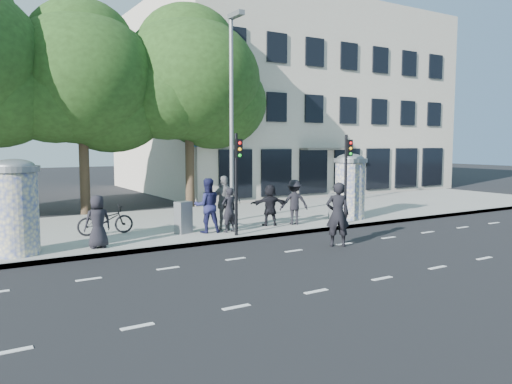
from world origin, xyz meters
TOP-DOWN VIEW (x-y plane):
  - ground at (0.00, 0.00)m, footprint 120.00×120.00m
  - sidewalk at (0.00, 7.50)m, footprint 40.00×8.00m
  - curb at (0.00, 3.55)m, footprint 40.00×0.10m
  - lane_dash_near at (0.00, -2.20)m, footprint 32.00×0.12m
  - lane_dash_far at (0.00, 1.40)m, footprint 32.00×0.12m
  - ad_column_left at (-7.20, 4.50)m, footprint 1.36×1.36m
  - ad_column_right at (5.20, 4.70)m, footprint 1.36×1.36m
  - traffic_pole_near at (-0.60, 3.79)m, footprint 0.22×0.31m
  - traffic_pole_far at (4.20, 3.79)m, footprint 0.22×0.31m
  - street_lamp at (0.80, 6.63)m, footprint 0.25×0.93m
  - tree_near_left at (-3.50, 12.70)m, footprint 6.80×6.80m
  - tree_center at (1.50, 12.30)m, footprint 7.00×7.00m
  - building at (12.00, 19.99)m, footprint 20.30×15.85m
  - ped_a at (-5.07, 4.21)m, footprint 0.80×0.54m
  - ped_b at (-0.53, 4.49)m, footprint 0.61×0.44m
  - ped_c at (-1.20, 4.81)m, footprint 1.06×0.91m
  - ped_d at (2.37, 4.66)m, footprint 1.24×0.96m
  - ped_e at (-0.47, 4.90)m, footprint 1.25×0.88m
  - ped_f at (1.44, 4.91)m, footprint 1.53×0.97m
  - man_road at (1.57, 1.24)m, footprint 0.88×0.80m
  - bicycle at (-4.30, 6.29)m, footprint 0.73×1.88m
  - cabinet_left at (-1.96, 5.14)m, footprint 0.61×0.52m
  - cabinet_right at (4.63, 4.88)m, footprint 0.53×0.40m

SIDE VIEW (x-z plane):
  - ground at x=0.00m, z-range 0.00..0.00m
  - lane_dash_near at x=0.00m, z-range 0.00..0.01m
  - lane_dash_far at x=0.00m, z-range 0.00..0.01m
  - sidewalk at x=0.00m, z-range 0.00..0.15m
  - curb at x=0.00m, z-range -0.01..0.15m
  - bicycle at x=-4.30m, z-range 0.15..1.12m
  - cabinet_right at x=4.63m, z-range 0.15..1.20m
  - cabinet_left at x=-1.96m, z-range 0.15..1.24m
  - ped_b at x=-0.53m, z-range 0.15..1.70m
  - ped_f at x=1.44m, z-range 0.15..1.70m
  - ped_a at x=-5.07m, z-range 0.15..1.72m
  - ped_d at x=2.37m, z-range 0.15..1.85m
  - man_road at x=1.57m, z-range 0.00..2.02m
  - ped_c at x=-1.20m, z-range 0.15..2.03m
  - ped_e at x=-0.47m, z-range 0.15..2.09m
  - ad_column_left at x=-7.20m, z-range 0.21..2.86m
  - ad_column_right at x=5.20m, z-range 0.21..2.86m
  - traffic_pole_near at x=-0.60m, z-range 0.53..3.93m
  - traffic_pole_far at x=4.20m, z-range 0.53..3.93m
  - street_lamp at x=0.80m, z-range 0.79..8.79m
  - building at x=12.00m, z-range -0.01..11.99m
  - tree_near_left at x=-3.50m, z-range 1.58..10.55m
  - tree_center at x=1.50m, z-range 1.66..10.96m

